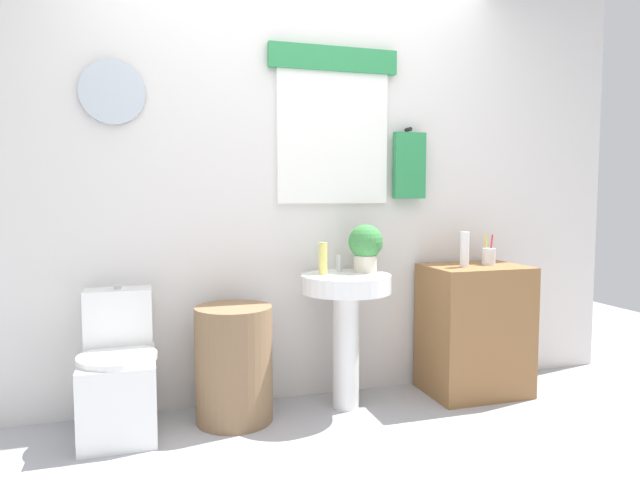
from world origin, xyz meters
The scene contains 10 objects.
back_wall centered at (0.00, 1.15, 1.31)m, with size 4.40×0.18×2.60m.
toilet centered at (-0.97, 0.88, 0.28)m, with size 0.38×0.51×0.74m.
laundry_hamper centered at (-0.39, 0.85, 0.31)m, with size 0.41×0.41×0.62m, color #846647.
pedestal_sink centered at (0.25, 0.85, 0.57)m, with size 0.51×0.51×0.76m.
faucet centered at (0.25, 0.97, 0.81)m, with size 0.03×0.03×0.10m, color silver.
wooden_cabinet centered at (1.08, 0.85, 0.39)m, with size 0.59×0.44×0.78m, color olive.
soap_bottle centered at (0.13, 0.90, 0.85)m, with size 0.05×0.05×0.18m, color #DBD166.
potted_plant centered at (0.39, 0.91, 0.92)m, with size 0.20×0.20×0.28m.
lotion_bottle centered at (0.98, 0.81, 0.89)m, with size 0.05×0.05×0.21m, color white.
toothbrush_cup centered at (1.18, 0.87, 0.83)m, with size 0.08×0.08×0.19m.
Camera 1 is at (-0.81, -2.10, 1.21)m, focal length 31.67 mm.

